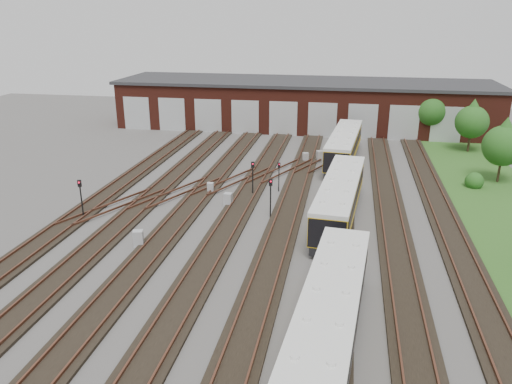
# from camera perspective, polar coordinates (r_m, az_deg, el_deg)

# --- Properties ---
(ground) EXTENTS (120.00, 120.00, 0.00)m
(ground) POSITION_cam_1_polar(r_m,az_deg,el_deg) (33.29, -1.41, -6.98)
(ground) COLOR #413E3C
(ground) RESTS_ON ground
(track_network) EXTENTS (30.40, 70.00, 0.33)m
(track_network) POSITION_cam_1_polar(r_m,az_deg,el_deg) (33.79, -1.48, -6.35)
(track_network) COLOR black
(track_network) RESTS_ON ground
(maintenance_shed) EXTENTS (51.00, 12.50, 6.35)m
(maintenance_shed) POSITION_cam_1_polar(r_m,az_deg,el_deg) (70.31, 5.44, 10.03)
(maintenance_shed) COLOR #4C1B13
(maintenance_shed) RESTS_ON ground
(grass_verge) EXTENTS (8.00, 55.00, 0.05)m
(grass_verge) POSITION_cam_1_polar(r_m,az_deg,el_deg) (43.71, 26.82, -2.47)
(grass_verge) COLOR #2A4F1A
(grass_verge) RESTS_ON ground
(metro_train) EXTENTS (3.75, 46.31, 2.92)m
(metro_train) POSITION_cam_1_polar(r_m,az_deg,el_deg) (38.11, 9.55, -0.71)
(metro_train) COLOR black
(metro_train) RESTS_ON ground
(signal_mast_0) EXTENTS (0.30, 0.28, 3.04)m
(signal_mast_0) POSITION_cam_1_polar(r_m,az_deg,el_deg) (40.50, -19.40, -0.14)
(signal_mast_0) COLOR black
(signal_mast_0) RESTS_ON ground
(signal_mast_1) EXTENTS (0.30, 0.28, 3.18)m
(signal_mast_1) POSITION_cam_1_polar(r_m,az_deg,el_deg) (38.00, 1.67, -0.14)
(signal_mast_1) COLOR black
(signal_mast_1) RESTS_ON ground
(signal_mast_2) EXTENTS (0.25, 0.24, 2.66)m
(signal_mast_2) POSITION_cam_1_polar(r_m,az_deg,el_deg) (43.97, 2.64, 2.17)
(signal_mast_2) COLOR black
(signal_mast_2) RESTS_ON ground
(signal_mast_3) EXTENTS (0.30, 0.29, 3.02)m
(signal_mast_3) POSITION_cam_1_polar(r_m,az_deg,el_deg) (42.94, -0.38, 2.11)
(signal_mast_3) COLOR black
(signal_mast_3) RESTS_ON ground
(relay_cabinet_0) EXTENTS (0.80, 0.72, 1.11)m
(relay_cabinet_0) POSITION_cam_1_polar(r_m,az_deg,el_deg) (34.96, -13.30, -5.16)
(relay_cabinet_0) COLOR #9EA0A3
(relay_cabinet_0) RESTS_ON ground
(relay_cabinet_1) EXTENTS (0.71, 0.61, 1.09)m
(relay_cabinet_1) POSITION_cam_1_polar(r_m,az_deg,el_deg) (41.04, -3.20, -0.86)
(relay_cabinet_1) COLOR #9EA0A3
(relay_cabinet_1) RESTS_ON ground
(relay_cabinet_2) EXTENTS (0.61, 0.53, 0.91)m
(relay_cabinet_2) POSITION_cam_1_polar(r_m,az_deg,el_deg) (44.21, -5.23, 0.49)
(relay_cabinet_2) COLOR #9EA0A3
(relay_cabinet_2) RESTS_ON ground
(relay_cabinet_3) EXTENTS (0.72, 0.66, 0.99)m
(relay_cabinet_3) POSITION_cam_1_polar(r_m,az_deg,el_deg) (53.54, 5.68, 3.97)
(relay_cabinet_3) COLOR #9EA0A3
(relay_cabinet_3) RESTS_ON ground
(relay_cabinet_4) EXTENTS (0.84, 0.77, 1.13)m
(relay_cabinet_4) POSITION_cam_1_polar(r_m,az_deg,el_deg) (53.98, 7.29, 4.11)
(relay_cabinet_4) COLOR #9EA0A3
(relay_cabinet_4) RESTS_ON ground
(tree_0) EXTENTS (3.87, 3.87, 6.41)m
(tree_0) POSITION_cam_1_polar(r_m,az_deg,el_deg) (65.72, 19.38, 9.15)
(tree_0) COLOR #332517
(tree_0) RESTS_ON ground
(tree_1) EXTENTS (3.67, 3.67, 6.08)m
(tree_1) POSITION_cam_1_polar(r_m,az_deg,el_deg) (61.47, 23.50, 7.76)
(tree_1) COLOR #332517
(tree_1) RESTS_ON ground
(tree_2) EXTENTS (3.74, 3.74, 6.20)m
(tree_2) POSITION_cam_1_polar(r_m,az_deg,el_deg) (51.09, 26.50, 5.25)
(tree_2) COLOR #332517
(tree_2) RESTS_ON ground
(bush_1) EXTENTS (1.65, 1.65, 1.65)m
(bush_1) POSITION_cam_1_polar(r_m,az_deg,el_deg) (49.42, 23.71, 1.41)
(bush_1) COLOR #1E4D16
(bush_1) RESTS_ON ground
(bush_2) EXTENTS (1.17, 1.17, 1.17)m
(bush_2) POSITION_cam_1_polar(r_m,az_deg,el_deg) (58.18, 25.97, 3.41)
(bush_2) COLOR #1E4D16
(bush_2) RESTS_ON ground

